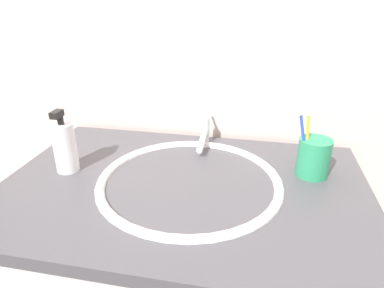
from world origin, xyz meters
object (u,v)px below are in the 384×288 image
(faucet, at_px, (204,134))
(soap_dispenser, at_px, (65,147))
(toothbrush_cup, at_px, (313,157))
(toothbrush_yellow, at_px, (307,136))
(toothbrush_blue, at_px, (303,136))

(faucet, distance_m, soap_dispenser, 0.40)
(faucet, relative_size, toothbrush_cup, 1.51)
(faucet, height_order, toothbrush_yellow, toothbrush_yellow)
(toothbrush_cup, relative_size, soap_dispenser, 0.59)
(toothbrush_cup, xyz_separation_m, toothbrush_yellow, (-0.02, -0.00, 0.06))
(toothbrush_cup, xyz_separation_m, toothbrush_blue, (-0.03, -0.01, 0.06))
(faucet, distance_m, toothbrush_yellow, 0.31)
(faucet, bearing_deg, toothbrush_blue, -26.71)
(toothbrush_cup, xyz_separation_m, soap_dispenser, (-0.63, -0.10, 0.02))
(toothbrush_cup, distance_m, soap_dispenser, 0.64)
(faucet, relative_size, toothbrush_blue, 0.80)
(toothbrush_cup, bearing_deg, toothbrush_yellow, -172.80)
(faucet, xyz_separation_m, toothbrush_yellow, (0.28, -0.12, 0.07))
(toothbrush_yellow, bearing_deg, soap_dispenser, -170.80)
(toothbrush_blue, xyz_separation_m, toothbrush_yellow, (0.01, 0.01, -0.00))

